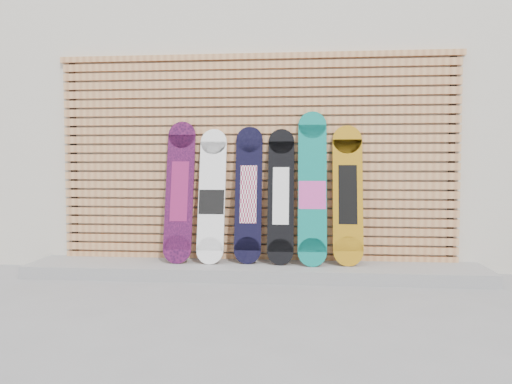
% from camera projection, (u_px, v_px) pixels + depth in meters
% --- Properties ---
extents(ground, '(80.00, 80.00, 0.00)m').
position_uv_depth(ground, '(263.00, 293.00, 4.37)').
color(ground, gray).
rests_on(ground, ground).
extents(building, '(12.00, 5.00, 3.60)m').
position_uv_depth(building, '(313.00, 122.00, 7.71)').
color(building, beige).
rests_on(building, ground).
extents(concrete_step, '(4.60, 0.70, 0.12)m').
position_uv_depth(concrete_step, '(253.00, 270.00, 5.06)').
color(concrete_step, gray).
rests_on(concrete_step, ground).
extents(slat_wall, '(4.26, 0.08, 2.29)m').
position_uv_depth(slat_wall, '(256.00, 157.00, 5.29)').
color(slat_wall, tan).
rests_on(slat_wall, ground).
extents(snowboard_0, '(0.29, 0.33, 1.47)m').
position_uv_depth(snowboard_0, '(180.00, 191.00, 5.19)').
color(snowboard_0, black).
rests_on(snowboard_0, concrete_step).
extents(snowboard_1, '(0.28, 0.33, 1.39)m').
position_uv_depth(snowboard_1, '(212.00, 196.00, 5.15)').
color(snowboard_1, white).
rests_on(snowboard_1, concrete_step).
extents(snowboard_2, '(0.28, 0.28, 1.41)m').
position_uv_depth(snowboard_2, '(249.00, 194.00, 5.15)').
color(snowboard_2, black).
rests_on(snowboard_2, concrete_step).
extents(snowboard_3, '(0.27, 0.32, 1.38)m').
position_uv_depth(snowboard_3, '(281.00, 196.00, 5.10)').
color(snowboard_3, black).
rests_on(snowboard_3, concrete_step).
extents(snowboard_4, '(0.29, 0.37, 1.56)m').
position_uv_depth(snowboard_4, '(312.00, 188.00, 5.04)').
color(snowboard_4, '#0C796E').
rests_on(snowboard_4, concrete_step).
extents(snowboard_5, '(0.30, 0.31, 1.42)m').
position_uv_depth(snowboard_5, '(348.00, 195.00, 5.04)').
color(snowboard_5, '#AF7812').
rests_on(snowboard_5, concrete_step).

